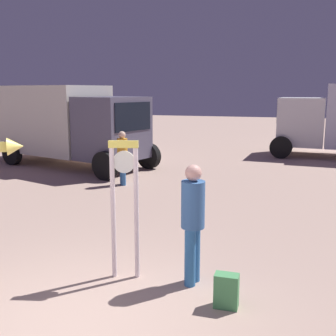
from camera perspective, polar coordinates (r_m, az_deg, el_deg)
The scene contains 6 objects.
ground_plane at distance 5.26m, azimuth -14.22°, elevation -21.12°, with size 80.00×80.00×0.00m, color tan.
standing_clock at distance 5.96m, azimuth -6.10°, elevation -4.10°, with size 0.43×0.18×2.06m.
person_near_clock at distance 5.80m, azimuth 3.49°, elevation -7.05°, with size 0.34×0.34×1.75m.
backpack at distance 5.52m, azimuth 8.17°, elevation -16.64°, with size 0.31×0.23×0.45m.
person_distant at distance 12.00m, azimuth -6.39°, elevation 1.80°, with size 0.30×0.30×1.59m.
box_truck_near at distance 15.68m, azimuth -14.47°, elevation 6.30°, with size 7.06×4.28×2.92m.
Camera 1 is at (2.39, -3.79, 2.75)m, focal length 43.60 mm.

